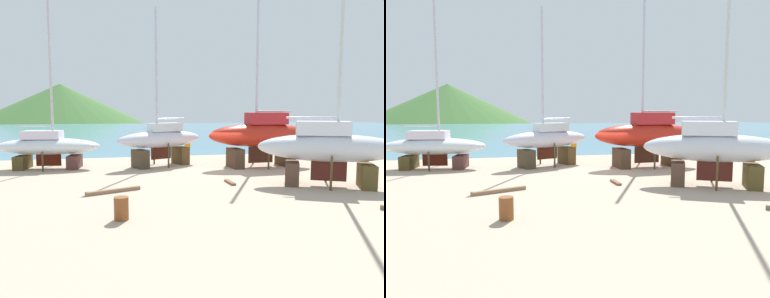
# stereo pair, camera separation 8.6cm
# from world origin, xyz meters

# --- Properties ---
(ground_plane) EXTENTS (50.12, 50.12, 0.00)m
(ground_plane) POSITION_xyz_m (0.00, -4.64, 0.00)
(ground_plane) COLOR tan
(sea_water) EXTENTS (153.89, 80.69, 0.01)m
(sea_water) POSITION_xyz_m (0.00, 48.23, 0.00)
(sea_water) COLOR teal
(sea_water) RESTS_ON ground
(headland_hill) EXTENTS (127.91, 127.91, 30.38)m
(headland_hill) POSITION_xyz_m (-28.91, 138.46, 0.00)
(headland_hill) COLOR #3C6630
(headland_hill) RESTS_ON ground
(sailboat_mid_port) EXTENTS (6.83, 4.38, 10.98)m
(sailboat_mid_port) POSITION_xyz_m (-3.74, 2.45, 1.87)
(sailboat_mid_port) COLOR #453826
(sailboat_mid_port) RESTS_ON ground
(sailboat_far_slipway) EXTENTS (7.53, 5.19, 13.03)m
(sailboat_far_slipway) POSITION_xyz_m (3.89, -6.26, 2.01)
(sailboat_far_slipway) COLOR brown
(sailboat_far_slipway) RESTS_ON ground
(sailboat_large_starboard) EXTENTS (7.74, 2.63, 12.02)m
(sailboat_large_starboard) POSITION_xyz_m (3.10, 0.68, 2.22)
(sailboat_large_starboard) COLOR #473121
(sailboat_large_starboard) RESTS_ON ground
(sailboat_small_center) EXTENTS (7.14, 3.22, 11.69)m
(sailboat_small_center) POSITION_xyz_m (-11.44, 2.94, 1.53)
(sailboat_small_center) COLOR #512E2A
(sailboat_small_center) RESTS_ON ground
(worker) EXTENTS (0.50, 0.42, 1.68)m
(worker) POSITION_xyz_m (-1.05, 6.38, 0.87)
(worker) COLOR maroon
(worker) RESTS_ON ground
(barrel_tar_black) EXTENTS (0.75, 0.75, 0.84)m
(barrel_tar_black) POSITION_xyz_m (-6.81, -9.98, 0.42)
(barrel_tar_black) COLOR brown
(barrel_tar_black) RESTS_ON ground
(barrel_blue_faded) EXTENTS (0.57, 0.57, 0.77)m
(barrel_blue_faded) POSITION_xyz_m (8.97, -2.52, 0.39)
(barrel_blue_faded) COLOR brown
(barrel_blue_faded) RESTS_ON ground
(timber_plank_near) EXTENTS (0.27, 1.26, 0.12)m
(timber_plank_near) POSITION_xyz_m (-0.91, -4.55, 0.06)
(timber_plank_near) COLOR brown
(timber_plank_near) RESTS_ON ground
(timber_plank_far) EXTENTS (2.63, 1.21, 0.17)m
(timber_plank_far) POSITION_xyz_m (-7.09, -5.46, 0.09)
(timber_plank_far) COLOR #8A6849
(timber_plank_far) RESTS_ON ground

